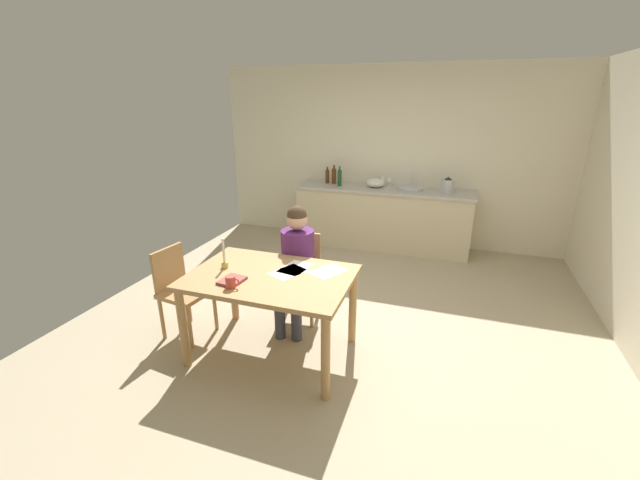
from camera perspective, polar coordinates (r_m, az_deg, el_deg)
ground_plane at (r=4.16m, az=2.87°, el=-11.53°), size 5.20×5.20×0.04m
wall_back at (r=6.15m, az=9.95°, el=11.73°), size 5.20×0.12×2.60m
kitchen_counter at (r=5.98m, az=8.91°, el=3.23°), size 2.56×0.64×0.90m
dining_table at (r=3.37m, az=-7.13°, el=-6.64°), size 1.35×0.92×0.76m
chair_at_table at (r=4.02m, az=-2.83°, el=-4.62°), size 0.44×0.44×0.86m
person_seated at (r=3.81m, az=-3.48°, el=-2.81°), size 0.37×0.61×1.19m
chair_side_empty at (r=3.93m, az=-19.41°, el=-6.56°), size 0.45×0.45×0.85m
coffee_mug at (r=3.15m, az=-12.71°, el=-5.88°), size 0.12×0.08×0.10m
candlestick at (r=3.51m, az=-13.63°, el=-2.75°), size 0.06×0.06×0.27m
book_magazine at (r=3.25m, az=-12.58°, el=-5.72°), size 0.19×0.22×0.02m
paper_letter at (r=3.36m, az=1.18°, el=-4.52°), size 0.32×0.36×0.00m
paper_bill at (r=3.43m, az=-3.58°, el=-4.03°), size 0.26×0.33×0.00m
paper_envelope at (r=3.36m, az=-4.58°, el=-4.62°), size 0.32×0.36×0.00m
sink_unit at (r=5.82m, az=12.85°, el=7.29°), size 0.36×0.36×0.24m
bottle_oil at (r=6.12m, az=1.07°, el=9.18°), size 0.06×0.06×0.25m
bottle_vinegar at (r=6.09m, az=2.03°, el=9.23°), size 0.07×0.07×0.28m
bottle_wine_red at (r=5.92m, az=2.84°, el=8.97°), size 0.06×0.06×0.29m
mixing_bowl at (r=5.91m, az=8.00°, el=8.16°), size 0.27×0.27×0.12m
stovetop_kettle at (r=5.78m, az=17.90°, el=7.50°), size 0.18×0.18×0.22m
wine_glass_near_sink at (r=5.99m, az=9.93°, el=8.67°), size 0.07×0.07×0.15m
wine_glass_by_kettle at (r=6.00m, az=9.01°, el=8.76°), size 0.07×0.07×0.15m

